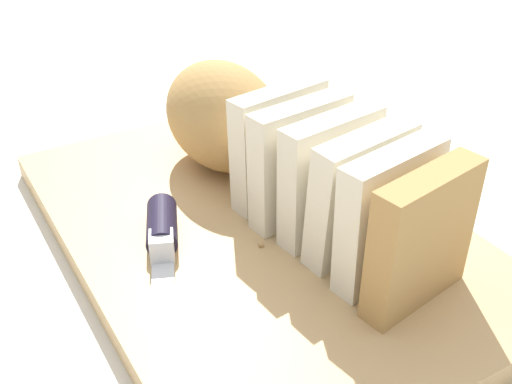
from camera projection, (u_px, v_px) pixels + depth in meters
name	position (u px, v px, depth m)	size (l,w,h in m)	color
ground_plane	(256.00, 242.00, 0.55)	(3.00, 3.00, 0.00)	silver
cutting_board	(256.00, 232.00, 0.54)	(0.44, 0.30, 0.02)	tan
bread_loaf	(277.00, 148.00, 0.54)	(0.33, 0.13, 0.10)	tan
bread_knife	(162.00, 253.00, 0.48)	(0.27, 0.14, 0.03)	silver
crumb_near_knife	(261.00, 244.00, 0.51)	(0.00, 0.00, 0.00)	tan
crumb_near_loaf	(263.00, 190.00, 0.57)	(0.01, 0.01, 0.01)	tan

